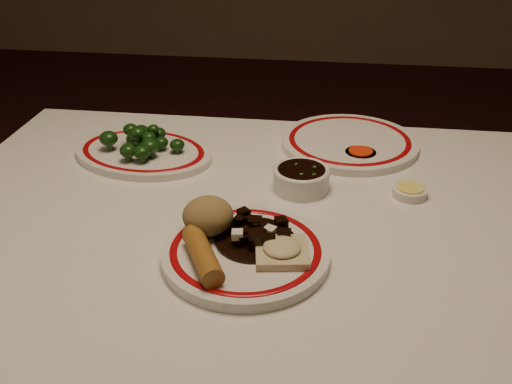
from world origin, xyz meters
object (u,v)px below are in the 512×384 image
object	(u,v)px
fried_wonton	(282,250)
broccoli_plate	(143,153)
main_plate	(246,253)
dining_table	(258,264)
stirfry_heap	(256,234)
broccoli_pile	(142,139)
soy_bowl	(301,179)
spring_roll	(203,255)
rice_mound	(208,216)

from	to	relation	value
fried_wonton	broccoli_plate	size ratio (longest dim) A/B	0.26
main_plate	dining_table	bearing A→B (deg)	87.00
main_plate	broccoli_plate	world-z (taller)	main_plate
broccoli_plate	main_plate	bearing A→B (deg)	-50.99
dining_table	stirfry_heap	size ratio (longest dim) A/B	9.54
broccoli_pile	soy_bowl	world-z (taller)	broccoli_pile
dining_table	spring_roll	size ratio (longest dim) A/B	9.90
rice_mound	fried_wonton	size ratio (longest dim) A/B	0.90
main_plate	rice_mound	xyz separation A→B (m)	(-0.07, 0.04, 0.04)
stirfry_heap	broccoli_pile	size ratio (longest dim) A/B	0.71
dining_table	stirfry_heap	xyz separation A→B (m)	(0.01, -0.08, 0.12)
dining_table	broccoli_plate	xyz separation A→B (m)	(-0.27, 0.22, 0.10)
dining_table	spring_roll	world-z (taller)	spring_roll
rice_mound	fried_wonton	bearing A→B (deg)	-22.74
dining_table	fried_wonton	bearing A→B (deg)	-67.27
soy_bowl	broccoli_plate	bearing A→B (deg)	164.13
dining_table	broccoli_plate	bearing A→B (deg)	141.32
broccoli_pile	rice_mound	bearing A→B (deg)	-55.24
fried_wonton	broccoli_pile	xyz separation A→B (m)	(-0.32, 0.34, 0.01)
soy_bowl	stirfry_heap	bearing A→B (deg)	-105.56
main_plate	soy_bowl	xyz separation A→B (m)	(0.07, 0.23, 0.01)
fried_wonton	soy_bowl	xyz separation A→B (m)	(0.01, 0.24, -0.01)
spring_roll	broccoli_plate	size ratio (longest dim) A/B	0.35
main_plate	broccoli_pile	xyz separation A→B (m)	(-0.26, 0.33, 0.03)
spring_roll	rice_mound	bearing A→B (deg)	69.25
stirfry_heap	rice_mound	bearing A→B (deg)	170.71
broccoli_plate	broccoli_pile	world-z (taller)	broccoli_pile
dining_table	rice_mound	bearing A→B (deg)	-135.43
fried_wonton	main_plate	bearing A→B (deg)	168.83
broccoli_plate	broccoli_pile	distance (m)	0.03
dining_table	stirfry_heap	world-z (taller)	stirfry_heap
broccoli_plate	spring_roll	bearing A→B (deg)	-60.85
spring_roll	stirfry_heap	xyz separation A→B (m)	(0.07, 0.08, -0.01)
rice_mound	spring_roll	xyz separation A→B (m)	(0.01, -0.09, -0.01)
dining_table	fried_wonton	distance (m)	0.18
dining_table	soy_bowl	world-z (taller)	soy_bowl
rice_mound	stirfry_heap	bearing A→B (deg)	-9.29
dining_table	spring_roll	bearing A→B (deg)	-111.24
fried_wonton	rice_mound	bearing A→B (deg)	157.26
rice_mound	broccoli_pile	distance (m)	0.35
rice_mound	broccoli_pile	xyz separation A→B (m)	(-0.20, 0.29, -0.01)
spring_roll	soy_bowl	bearing A→B (deg)	38.72
spring_roll	stirfry_heap	bearing A→B (deg)	20.53
fried_wonton	spring_roll	bearing A→B (deg)	-161.89
spring_roll	broccoli_pile	world-z (taller)	broccoli_pile
spring_roll	broccoli_plate	xyz separation A→B (m)	(-0.21, 0.37, -0.03)
main_plate	rice_mound	bearing A→B (deg)	148.58
broccoli_plate	broccoli_pile	size ratio (longest dim) A/B	1.94
soy_bowl	rice_mound	bearing A→B (deg)	-125.21
broccoli_pile	soy_bowl	distance (m)	0.35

